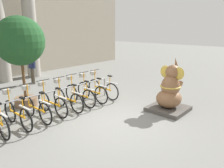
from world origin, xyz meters
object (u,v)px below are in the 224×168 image
at_px(bicycle_2, 17,113).
at_px(bicycle_8, 102,88).
at_px(bicycle_5, 67,98).
at_px(bicycle_3, 36,107).
at_px(elephant_statue, 170,93).
at_px(bicycle_7, 91,91).
at_px(bicycle_4, 51,102).
at_px(person_pedestrian, 32,65).
at_px(bicycle_6, 79,94).
at_px(potted_tree, 20,44).

height_order(bicycle_2, bicycle_8, same).
relative_size(bicycle_5, bicycle_8, 1.00).
xyz_separation_m(bicycle_3, bicycle_8, (2.97, 0.04, 0.00)).
bearing_deg(elephant_statue, bicycle_7, 112.24).
xyz_separation_m(bicycle_2, bicycle_3, (0.59, 0.00, 0.00)).
height_order(bicycle_4, person_pedestrian, person_pedestrian).
height_order(bicycle_5, person_pedestrian, person_pedestrian).
relative_size(bicycle_3, bicycle_4, 1.00).
height_order(bicycle_2, bicycle_4, same).
bearing_deg(bicycle_7, bicycle_8, -0.46).
bearing_deg(bicycle_5, bicycle_8, 0.92).
bearing_deg(bicycle_4, bicycle_6, 0.27).
height_order(person_pedestrian, potted_tree, potted_tree).
bearing_deg(bicycle_6, bicycle_3, -177.94).
height_order(bicycle_5, potted_tree, potted_tree).
relative_size(bicycle_2, bicycle_7, 1.00).
bearing_deg(bicycle_6, bicycle_7, -1.94).
relative_size(bicycle_3, elephant_statue, 0.90).
bearing_deg(bicycle_7, bicycle_2, -179.07).
relative_size(bicycle_6, person_pedestrian, 1.02).
height_order(bicycle_5, bicycle_8, same).
xyz_separation_m(bicycle_5, bicycle_8, (1.78, 0.03, 0.00)).
xyz_separation_m(bicycle_8, person_pedestrian, (-0.71, 4.21, 0.56)).
bearing_deg(bicycle_3, bicycle_2, -179.59).
bearing_deg(bicycle_8, person_pedestrian, 99.50).
xyz_separation_m(bicycle_2, bicycle_4, (1.19, 0.06, 0.00)).
bearing_deg(bicycle_8, elephant_statue, -79.21).
bearing_deg(bicycle_2, bicycle_3, 0.41).
xyz_separation_m(bicycle_7, bicycle_8, (0.59, -0.00, 0.00)).
distance_m(person_pedestrian, potted_tree, 3.56).
relative_size(bicycle_3, bicycle_5, 1.00).
distance_m(bicycle_4, bicycle_6, 1.19).
distance_m(bicycle_6, person_pedestrian, 4.25).
bearing_deg(person_pedestrian, bicycle_5, -104.27).
bearing_deg(bicycle_3, bicycle_5, 0.51).
xyz_separation_m(bicycle_6, person_pedestrian, (0.48, 4.19, 0.56)).
bearing_deg(person_pedestrian, bicycle_7, -88.49).
relative_size(bicycle_2, potted_tree, 0.52).
relative_size(bicycle_6, elephant_statue, 0.90).
bearing_deg(bicycle_6, bicycle_5, -174.85).
relative_size(bicycle_2, bicycle_8, 1.00).
distance_m(bicycle_7, bicycle_8, 0.59).
bearing_deg(elephant_statue, bicycle_2, 146.80).
xyz_separation_m(bicycle_7, elephant_statue, (1.11, -2.72, 0.21)).
bearing_deg(bicycle_6, potted_tree, 133.67).
height_order(bicycle_5, bicycle_7, same).
xyz_separation_m(bicycle_5, person_pedestrian, (1.08, 4.24, 0.56)).
distance_m(bicycle_5, bicycle_8, 1.78).
relative_size(bicycle_4, elephant_statue, 0.90).
distance_m(bicycle_3, bicycle_6, 1.79).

